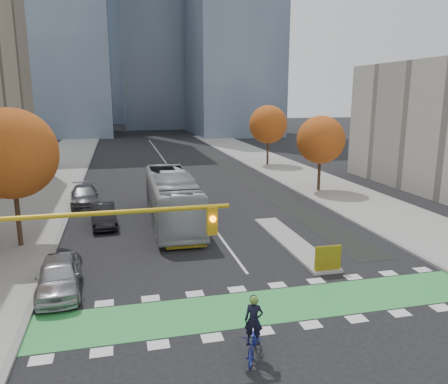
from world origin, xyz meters
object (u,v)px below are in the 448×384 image
cyclist (254,337)px  bus (172,198)px  hazard_board (328,258)px  tree_east_near (321,140)px  traffic_signal_west (64,247)px  parked_car_c (84,196)px  tree_west (11,154)px  parked_car_a (59,276)px  tree_east_far (268,124)px  parked_car_b (103,215)px

cyclist → bus: size_ratio=0.18×
hazard_board → bus: size_ratio=0.11×
tree_east_near → traffic_signal_west: 30.08m
tree_east_near → cyclist: 27.95m
bus → parked_car_c: bus is taller
cyclist → parked_car_c: cyclist is taller
hazard_board → tree_east_near: size_ratio=0.20×
traffic_signal_west → tree_west: bearing=108.0°
parked_car_a → parked_car_c: 16.85m
parked_car_c → tree_east_far: bearing=32.7°
tree_east_far → parked_car_c: bearing=-143.1°
tree_west → bus: (9.45, 3.24, -3.85)m
hazard_board → parked_car_a: 13.02m
parked_car_a → traffic_signal_west: bearing=-82.3°
tree_east_far → parked_car_a: bearing=-123.1°
hazard_board → traffic_signal_west: traffic_signal_west is taller
bus → cyclist: bearing=-87.0°
tree_east_near → cyclist: bearing=-120.1°
bus → parked_car_a: 12.14m
hazard_board → parked_car_c: bearing=126.4°
parked_car_b → tree_east_near: bearing=13.9°
tree_east_far → bus: (-15.05, -22.76, -3.47)m
cyclist → parked_car_a: cyclist is taller
parked_car_b → parked_car_a: bearing=-104.0°
cyclist → parked_car_c: bearing=130.7°
parked_car_a → hazard_board: bearing=-6.8°
hazard_board → traffic_signal_west: size_ratio=0.16×
tree_east_far → traffic_signal_west: bearing=-117.9°
tree_west → parked_car_c: 11.38m
cyclist → hazard_board: bearing=70.2°
tree_west → parked_car_c: (3.00, 9.85, -4.83)m
bus → parked_car_b: (-4.78, 0.19, -1.02)m
cyclist → parked_car_c: 24.82m
parked_car_c → parked_car_a: bearing=-94.2°
parked_car_b → parked_car_c: parked_car_c is taller
tree_east_far → parked_car_b: tree_east_far is taller
tree_east_near → parked_car_b: tree_east_near is taller
tree_east_far → cyclist: tree_east_far is taller
traffic_signal_west → cyclist: bearing=-13.1°
tree_east_near → bus: size_ratio=0.56×
traffic_signal_west → parked_car_a: (-1.07, 5.51, -3.23)m
tree_west → parked_car_b: 7.56m
parked_car_a → parked_car_c: (0.00, 16.85, -0.02)m
traffic_signal_west → parked_car_b: bearing=87.8°
cyclist → parked_car_b: cyclist is taller
tree_west → tree_east_near: tree_west is taller
tree_east_near → parked_car_b: size_ratio=1.55×
tree_east_far → tree_west: bearing=-133.3°
parked_car_a → parked_car_b: 10.56m
traffic_signal_west → parked_car_a: 6.48m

